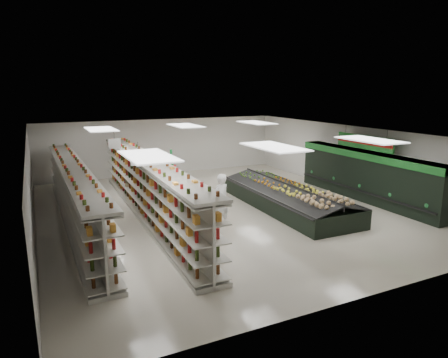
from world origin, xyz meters
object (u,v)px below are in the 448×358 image
gondola_center (147,190)px  soda_endcap (163,169)px  produce_island (287,197)px  shopper_main (221,200)px  gondola_left (75,198)px  shopper_background (131,183)px

gondola_center → soda_endcap: 5.24m
produce_island → shopper_main: 3.66m
gondola_center → soda_endcap: size_ratio=7.73×
gondola_left → soda_endcap: size_ratio=7.20×
gondola_center → shopper_main: size_ratio=6.77×
shopper_background → soda_endcap: bearing=-53.8°
soda_endcap → shopper_main: bearing=-90.3°
gondola_center → soda_endcap: (2.09, 4.80, -0.22)m
soda_endcap → gondola_left: bearing=-136.0°
gondola_center → shopper_background: 2.46m
gondola_left → gondola_center: bearing=-5.6°
gondola_left → shopper_background: 3.38m
soda_endcap → shopper_main: (-0.03, -7.20, 0.15)m
gondola_left → shopper_main: 5.39m
produce_island → shopper_background: 6.89m
gondola_center → produce_island: size_ratio=1.86×
shopper_main → soda_endcap: bearing=-110.4°
shopper_main → shopper_background: shopper_main is taller
produce_island → shopper_background: size_ratio=4.45×
produce_island → gondola_left: bearing=168.3°
gondola_left → produce_island: 8.40m
gondola_left → shopper_main: (4.70, -2.63, -0.00)m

